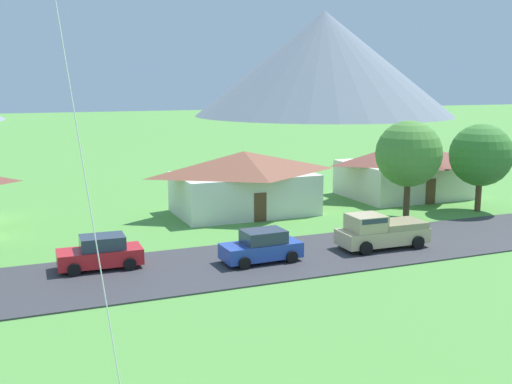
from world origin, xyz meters
name	(u,v)px	position (x,y,z in m)	size (l,w,h in m)	color
road_strip	(176,270)	(0.00, 28.26, 0.04)	(160.00, 7.45, 0.08)	#38383D
mountain_west_ridge	(324,64)	(76.33, 152.54, 14.45)	(72.64, 72.64, 28.90)	slate
house_leftmost	(403,169)	(22.94, 40.94, 2.32)	(9.98, 7.80, 4.48)	beige
house_left_center	(244,181)	(8.26, 39.88, 2.35)	(10.52, 6.59, 4.53)	silver
tree_left_of_center	(409,154)	(18.22, 33.97, 4.53)	(4.59, 4.59, 6.85)	#4C3823
tree_right_of_center	(481,155)	(24.52, 33.86, 4.17)	(4.55, 4.55, 6.46)	brown
parked_car_blue_mid_west	(262,247)	(4.61, 27.96, 0.87)	(4.26, 2.19, 1.68)	#2847A8
parked_car_red_east_end	(101,253)	(-3.43, 30.02, 0.87)	(4.25, 2.18, 1.68)	red
pickup_truck_sand_west_side	(380,231)	(11.92, 27.84, 1.06)	(5.25, 2.42, 1.99)	#C6B284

